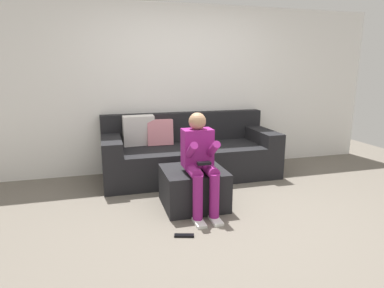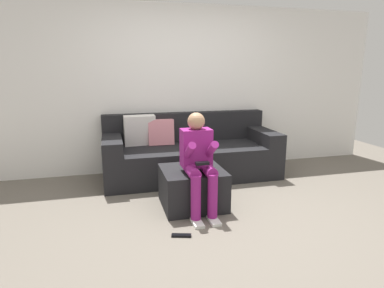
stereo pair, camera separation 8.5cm
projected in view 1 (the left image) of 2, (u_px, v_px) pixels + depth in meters
The scene contains 6 objects.
ground_plane at pixel (227, 221), 3.38m from camera, with size 8.28×8.28×0.00m, color #6B6359.
wall_back at pixel (180, 89), 4.97m from camera, with size 6.37×0.10×2.45m, color white.
couch_sectional at pixel (189, 154), 4.74m from camera, with size 2.46×0.95×0.90m.
ottoman at pixel (193, 188), 3.71m from camera, with size 0.69×0.66×0.43m, color black.
person_seated at pixel (200, 158), 3.46m from camera, with size 0.32×0.60×1.08m.
remote_near_ottoman at pixel (184, 236), 3.06m from camera, with size 0.18×0.05×0.02m, color black.
Camera 1 is at (-1.19, -2.91, 1.53)m, focal length 30.61 mm.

